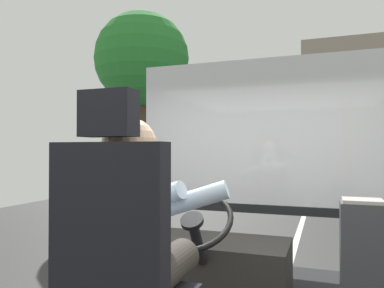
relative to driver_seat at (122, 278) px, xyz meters
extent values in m
cube|color=#2E2E2E|center=(0.24, 9.38, -1.33)|extent=(18.00, 44.00, 0.05)
cube|color=silver|center=(0.24, 9.38, -1.30)|extent=(0.12, 39.60, 0.00)
cube|color=black|center=(0.00, -0.10, 0.22)|extent=(0.48, 0.10, 0.66)
cube|color=black|center=(0.00, -0.10, 0.66)|extent=(0.22, 0.10, 0.18)
cylinder|color=#332D28|center=(0.10, 0.22, -0.02)|extent=(0.17, 0.46, 0.17)
cylinder|color=#332D28|center=(-0.10, 0.22, -0.02)|extent=(0.17, 0.46, 0.17)
cylinder|color=silver|center=(0.00, 0.06, 0.16)|extent=(0.30, 0.30, 0.54)
cube|color=black|center=(0.00, 0.22, 0.23)|extent=(0.06, 0.01, 0.34)
sphere|color=tan|center=(0.00, 0.06, 0.54)|extent=(0.24, 0.24, 0.24)
cylinder|color=silver|center=(0.10, 0.31, 0.25)|extent=(0.55, 0.19, 0.25)
cylinder|color=silver|center=(-0.10, 0.31, 0.25)|extent=(0.55, 0.19, 0.25)
cube|color=#282623|center=(0.00, 1.33, -0.35)|extent=(1.10, 0.56, 0.40)
cylinder|color=black|center=(0.00, 0.95, -0.08)|extent=(0.07, 0.26, 0.35)
torus|color=black|center=(0.00, 0.85, 0.08)|extent=(0.52, 0.46, 0.32)
cylinder|color=black|center=(0.00, 0.85, 0.08)|extent=(0.15, 0.14, 0.11)
cube|color=#333338|center=(0.99, 1.02, -0.17)|extent=(0.24, 0.22, 0.77)
cube|color=#9E9993|center=(0.99, 1.02, 0.23)|extent=(0.22, 0.20, 0.02)
cube|color=silver|center=(0.24, 2.20, 0.70)|extent=(2.50, 0.01, 1.40)
cube|color=black|center=(0.24, 2.20, -0.04)|extent=(2.50, 0.08, 0.08)
cylinder|color=#4C3828|center=(-3.91, 7.64, 0.42)|extent=(0.25, 0.25, 3.46)
sphere|color=#27792D|center=(-3.91, 7.64, 2.99)|extent=(2.57, 2.57, 2.57)
camera|label=1|loc=(0.78, -1.32, 0.52)|focal=34.42mm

